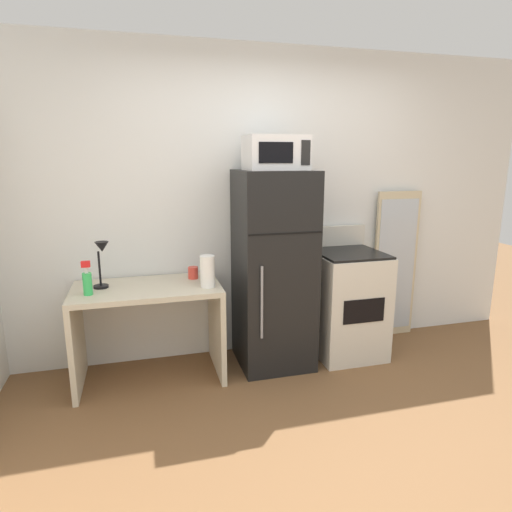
# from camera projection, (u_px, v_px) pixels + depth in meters

# --- Properties ---
(ground_plane) EXTENTS (12.00, 12.00, 0.00)m
(ground_plane) POSITION_uv_depth(u_px,v_px,m) (348.00, 463.00, 2.47)
(ground_plane) COLOR brown
(wall_back_white) EXTENTS (5.00, 0.10, 2.60)m
(wall_back_white) POSITION_uv_depth(u_px,v_px,m) (266.00, 205.00, 3.78)
(wall_back_white) COLOR silver
(wall_back_white) RESTS_ON ground
(desk) EXTENTS (1.10, 0.62, 0.75)m
(desk) POSITION_uv_depth(u_px,v_px,m) (148.00, 315.00, 3.33)
(desk) COLOR beige
(desk) RESTS_ON ground
(desk_lamp) EXTENTS (0.14, 0.12, 0.35)m
(desk_lamp) POSITION_uv_depth(u_px,v_px,m) (102.00, 257.00, 3.19)
(desk_lamp) COLOR black
(desk_lamp) RESTS_ON desk
(coffee_mug) EXTENTS (0.08, 0.08, 0.09)m
(coffee_mug) POSITION_uv_depth(u_px,v_px,m) (193.00, 273.00, 3.49)
(coffee_mug) COLOR #D83F33
(coffee_mug) RESTS_ON desk
(spray_bottle) EXTENTS (0.06, 0.06, 0.25)m
(spray_bottle) POSITION_uv_depth(u_px,v_px,m) (87.00, 281.00, 3.06)
(spray_bottle) COLOR green
(spray_bottle) RESTS_ON desk
(paper_towel_roll) EXTENTS (0.11, 0.11, 0.24)m
(paper_towel_roll) POSITION_uv_depth(u_px,v_px,m) (208.00, 271.00, 3.25)
(paper_towel_roll) COLOR white
(paper_towel_roll) RESTS_ON desk
(refrigerator) EXTENTS (0.58, 0.62, 1.61)m
(refrigerator) POSITION_uv_depth(u_px,v_px,m) (274.00, 270.00, 3.54)
(refrigerator) COLOR black
(refrigerator) RESTS_ON ground
(microwave) EXTENTS (0.46, 0.35, 0.26)m
(microwave) POSITION_uv_depth(u_px,v_px,m) (275.00, 153.00, 3.31)
(microwave) COLOR silver
(microwave) RESTS_ON refrigerator
(oven_range) EXTENTS (0.57, 0.61, 1.10)m
(oven_range) POSITION_uv_depth(u_px,v_px,m) (347.00, 302.00, 3.78)
(oven_range) COLOR beige
(oven_range) RESTS_ON ground
(leaning_mirror) EXTENTS (0.44, 0.03, 1.40)m
(leaning_mirror) POSITION_uv_depth(u_px,v_px,m) (395.00, 265.00, 4.13)
(leaning_mirror) COLOR #C6B793
(leaning_mirror) RESTS_ON ground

